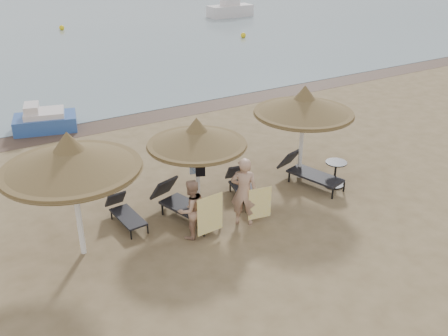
{
  "coord_description": "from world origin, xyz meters",
  "views": [
    {
      "loc": [
        -5.85,
        -9.4,
        7.23
      ],
      "look_at": [
        0.4,
        1.2,
        1.28
      ],
      "focal_mm": 40.0,
      "sensor_mm": 36.0,
      "label": 1
    }
  ],
  "objects_px": {
    "lounger_far_right": "(307,171)",
    "person_right": "(244,186)",
    "side_table": "(335,174)",
    "lounger_near_right": "(243,185)",
    "pedal_boat": "(44,120)",
    "person_left": "(191,205)",
    "palapa_center": "(197,137)",
    "palapa_left": "(70,159)",
    "lounger_near_left": "(182,202)",
    "palapa_right": "(304,105)",
    "lounger_far_left": "(124,212)"
  },
  "relations": [
    {
      "from": "palapa_left",
      "to": "lounger_far_right",
      "type": "distance_m",
      "value": 7.41
    },
    {
      "from": "side_table",
      "to": "lounger_near_right",
      "type": "bearing_deg",
      "value": 162.81
    },
    {
      "from": "palapa_center",
      "to": "lounger_near_right",
      "type": "bearing_deg",
      "value": -3.39
    },
    {
      "from": "lounger_far_left",
      "to": "side_table",
      "type": "distance_m",
      "value": 6.48
    },
    {
      "from": "palapa_left",
      "to": "palapa_center",
      "type": "relative_size",
      "value": 1.18
    },
    {
      "from": "person_left",
      "to": "pedal_boat",
      "type": "distance_m",
      "value": 9.8
    },
    {
      "from": "palapa_right",
      "to": "side_table",
      "type": "distance_m",
      "value": 2.35
    },
    {
      "from": "palapa_center",
      "to": "lounger_near_left",
      "type": "height_order",
      "value": "palapa_center"
    },
    {
      "from": "lounger_far_right",
      "to": "side_table",
      "type": "height_order",
      "value": "lounger_far_right"
    },
    {
      "from": "lounger_far_right",
      "to": "person_left",
      "type": "bearing_deg",
      "value": 174.75
    },
    {
      "from": "lounger_far_left",
      "to": "lounger_near_right",
      "type": "height_order",
      "value": "lounger_near_right"
    },
    {
      "from": "palapa_right",
      "to": "lounger_near_right",
      "type": "distance_m",
      "value": 3.03
    },
    {
      "from": "lounger_far_right",
      "to": "person_right",
      "type": "xyz_separation_m",
      "value": [
        -2.97,
        -0.97,
        0.7
      ]
    },
    {
      "from": "palapa_center",
      "to": "person_left",
      "type": "bearing_deg",
      "value": -124.32
    },
    {
      "from": "lounger_far_left",
      "to": "lounger_far_right",
      "type": "height_order",
      "value": "lounger_far_right"
    },
    {
      "from": "palapa_right",
      "to": "lounger_near_left",
      "type": "distance_m",
      "value": 4.73
    },
    {
      "from": "side_table",
      "to": "pedal_boat",
      "type": "relative_size",
      "value": 0.3
    },
    {
      "from": "palapa_right",
      "to": "lounger_near_left",
      "type": "height_order",
      "value": "palapa_right"
    },
    {
      "from": "person_left",
      "to": "lounger_near_left",
      "type": "bearing_deg",
      "value": -110.67
    },
    {
      "from": "palapa_left",
      "to": "person_right",
      "type": "relative_size",
      "value": 1.44
    },
    {
      "from": "palapa_center",
      "to": "lounger_near_right",
      "type": "relative_size",
      "value": 1.49
    },
    {
      "from": "person_right",
      "to": "lounger_far_left",
      "type": "bearing_deg",
      "value": 7.47
    },
    {
      "from": "lounger_near_left",
      "to": "lounger_far_right",
      "type": "distance_m",
      "value": 4.24
    },
    {
      "from": "palapa_right",
      "to": "person_right",
      "type": "relative_size",
      "value": 1.36
    },
    {
      "from": "palapa_center",
      "to": "lounger_near_left",
      "type": "relative_size",
      "value": 1.22
    },
    {
      "from": "palapa_center",
      "to": "person_right",
      "type": "bearing_deg",
      "value": -65.04
    },
    {
      "from": "lounger_far_right",
      "to": "person_right",
      "type": "relative_size",
      "value": 0.99
    },
    {
      "from": "lounger_near_right",
      "to": "person_right",
      "type": "bearing_deg",
      "value": -110.6
    },
    {
      "from": "lounger_far_right",
      "to": "palapa_right",
      "type": "bearing_deg",
      "value": 67.31
    },
    {
      "from": "palapa_center",
      "to": "lounger_far_left",
      "type": "bearing_deg",
      "value": 171.9
    },
    {
      "from": "lounger_far_left",
      "to": "pedal_boat",
      "type": "relative_size",
      "value": 0.63
    },
    {
      "from": "lounger_near_right",
      "to": "lounger_far_right",
      "type": "bearing_deg",
      "value": 2.85
    },
    {
      "from": "lounger_far_left",
      "to": "lounger_near_right",
      "type": "bearing_deg",
      "value": -11.24
    },
    {
      "from": "lounger_near_left",
      "to": "person_right",
      "type": "xyz_separation_m",
      "value": [
        1.27,
        -1.17,
        0.69
      ]
    },
    {
      "from": "lounger_near_right",
      "to": "palapa_center",
      "type": "bearing_deg",
      "value": -172.11
    },
    {
      "from": "person_left",
      "to": "person_right",
      "type": "height_order",
      "value": "person_right"
    },
    {
      "from": "pedal_boat",
      "to": "lounger_near_left",
      "type": "bearing_deg",
      "value": -64.21
    },
    {
      "from": "side_table",
      "to": "palapa_center",
      "type": "bearing_deg",
      "value": 167.36
    },
    {
      "from": "palapa_left",
      "to": "side_table",
      "type": "xyz_separation_m",
      "value": [
        7.74,
        -0.41,
        -2.18
      ]
    },
    {
      "from": "lounger_near_left",
      "to": "palapa_right",
      "type": "bearing_deg",
      "value": -14.11
    },
    {
      "from": "lounger_near_right",
      "to": "palapa_left",
      "type": "bearing_deg",
      "value": -163.43
    },
    {
      "from": "palapa_left",
      "to": "lounger_far_left",
      "type": "xyz_separation_m",
      "value": [
        1.39,
        0.84,
        -2.23
      ]
    },
    {
      "from": "palapa_left",
      "to": "lounger_near_right",
      "type": "xyz_separation_m",
      "value": [
        4.93,
        0.46,
        -2.2
      ]
    },
    {
      "from": "person_right",
      "to": "side_table",
      "type": "bearing_deg",
      "value": -134.37
    },
    {
      "from": "palapa_right",
      "to": "pedal_boat",
      "type": "xyz_separation_m",
      "value": [
        -6.05,
        8.37,
        -2.01
      ]
    },
    {
      "from": "palapa_center",
      "to": "pedal_boat",
      "type": "distance_m",
      "value": 8.92
    },
    {
      "from": "lounger_near_right",
      "to": "side_table",
      "type": "xyz_separation_m",
      "value": [
        2.81,
        -0.87,
        0.02
      ]
    },
    {
      "from": "palapa_center",
      "to": "person_right",
      "type": "xyz_separation_m",
      "value": [
        0.64,
        -1.38,
        -1.04
      ]
    },
    {
      "from": "palapa_left",
      "to": "palapa_right",
      "type": "relative_size",
      "value": 1.06
    },
    {
      "from": "lounger_near_right",
      "to": "pedal_boat",
      "type": "distance_m",
      "value": 9.32
    }
  ]
}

